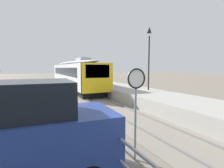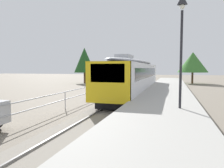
{
  "view_description": "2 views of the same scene",
  "coord_description": "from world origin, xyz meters",
  "px_view_note": "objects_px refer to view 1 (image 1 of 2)",
  "views": [
    {
      "loc": [
        -5.09,
        6.29,
        2.81
      ],
      "look_at": [
        0.4,
        18.15,
        1.6
      ],
      "focal_mm": 28.01,
      "sensor_mm": 36.0,
      "label": 1
    },
    {
      "loc": [
        3.8,
        8.07,
        2.81
      ],
      "look_at": [
        0.0,
        21.15,
        1.8
      ],
      "focal_mm": 34.04,
      "sensor_mm": 36.0,
      "label": 2
    }
  ],
  "objects_px": {
    "commuter_train": "(74,73)",
    "speed_limit_sign": "(136,91)",
    "parked_suv_silver": "(21,107)",
    "parked_van_blue": "(5,136)",
    "platform_lamp_mid_platform": "(149,47)"
  },
  "relations": [
    {
      "from": "speed_limit_sign",
      "to": "parked_suv_silver",
      "type": "bearing_deg",
      "value": 126.8
    },
    {
      "from": "commuter_train",
      "to": "speed_limit_sign",
      "type": "height_order",
      "value": "commuter_train"
    },
    {
      "from": "platform_lamp_mid_platform",
      "to": "parked_suv_silver",
      "type": "distance_m",
      "value": 10.94
    },
    {
      "from": "speed_limit_sign",
      "to": "commuter_train",
      "type": "bearing_deg",
      "value": 82.94
    },
    {
      "from": "speed_limit_sign",
      "to": "parked_van_blue",
      "type": "xyz_separation_m",
      "value": [
        -3.39,
        0.1,
        -0.83
      ]
    },
    {
      "from": "speed_limit_sign",
      "to": "parked_suv_silver",
      "type": "distance_m",
      "value": 5.54
    },
    {
      "from": "speed_limit_sign",
      "to": "parked_suv_silver",
      "type": "relative_size",
      "value": 0.6
    },
    {
      "from": "commuter_train",
      "to": "parked_van_blue",
      "type": "relative_size",
      "value": 3.66
    },
    {
      "from": "parked_suv_silver",
      "to": "platform_lamp_mid_platform",
      "type": "bearing_deg",
      "value": 20.77
    },
    {
      "from": "parked_van_blue",
      "to": "parked_suv_silver",
      "type": "relative_size",
      "value": 1.07
    },
    {
      "from": "commuter_train",
      "to": "platform_lamp_mid_platform",
      "type": "height_order",
      "value": "platform_lamp_mid_platform"
    },
    {
      "from": "speed_limit_sign",
      "to": "platform_lamp_mid_platform",
      "type": "bearing_deg",
      "value": 51.36
    },
    {
      "from": "speed_limit_sign",
      "to": "parked_van_blue",
      "type": "bearing_deg",
      "value": 178.3
    },
    {
      "from": "speed_limit_sign",
      "to": "parked_van_blue",
      "type": "distance_m",
      "value": 3.49
    },
    {
      "from": "commuter_train",
      "to": "parked_suv_silver",
      "type": "height_order",
      "value": "commuter_train"
    }
  ]
}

